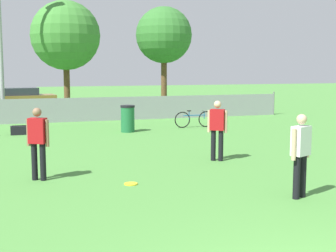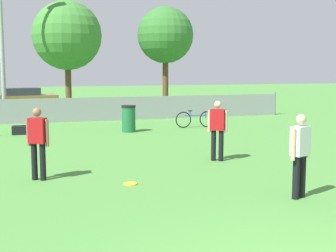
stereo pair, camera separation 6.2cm
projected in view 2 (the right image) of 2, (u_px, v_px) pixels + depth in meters
The scene contains 12 objects.
fence_backline at pixel (87, 109), 21.52m from camera, with size 19.84×0.07×1.21m.
light_pole at pixel (0, 4), 21.23m from camera, with size 0.90×0.36×9.17m.
tree_near_pole at pixel (67, 36), 24.40m from camera, with size 3.61×3.61×5.94m.
tree_far_right at pixel (165, 36), 25.47m from camera, with size 3.06×3.06×5.77m.
player_receiver_white at pixel (300, 151), 8.74m from camera, with size 0.49×0.34×1.60m.
player_thrower_red at pixel (218, 127), 12.30m from camera, with size 0.45×0.39×1.60m.
player_defender_red at pixel (38, 139), 10.17m from camera, with size 0.46×0.38×1.60m.
frisbee_disc at pixel (130, 184), 9.89m from camera, with size 0.29×0.29×0.03m.
bicycle_sideline at pixel (195, 119), 19.33m from camera, with size 1.71×0.44×0.72m.
trash_bin at pixel (129, 119), 17.95m from camera, with size 0.55×0.55×1.03m.
gear_bag_sideline at pixel (22, 130), 17.34m from camera, with size 0.70×0.39×0.34m.
parked_car_tan at pixel (20, 98), 28.65m from camera, with size 4.48×2.20×1.26m.
Camera 2 is at (-3.18, -3.54, 2.45)m, focal length 50.00 mm.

